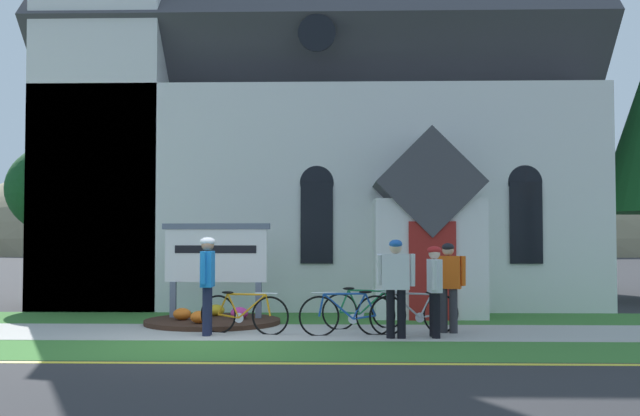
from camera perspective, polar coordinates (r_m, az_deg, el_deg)
The scene contains 18 objects.
ground at distance 16.83m, azimuth -6.71°, elevation -8.22°, with size 140.00×140.00×0.00m, color #2B2B2D.
sidewalk_slab at distance 14.15m, azimuth -0.72°, elevation -9.33°, with size 32.00×2.45×0.01m, color #A8A59E.
grass_verge at distance 11.89m, azimuth -1.16°, elevation -10.67°, with size 32.00×2.12×0.01m, color #38722D.
church_lawn at distance 16.60m, azimuth -0.38°, elevation -8.30°, with size 24.00×2.48×0.01m, color #38722D.
curb_paint_stripe at distance 10.69m, azimuth -1.47°, elevation -11.62°, with size 28.00×0.16×0.01m, color yellow.
church_building at distance 23.09m, azimuth -0.81°, elevation 6.09°, with size 14.42×12.65×13.65m.
church_sign at distance 15.88m, azimuth -7.85°, elevation -3.61°, with size 2.27×0.27×2.05m.
flower_bed at distance 15.62m, azimuth -8.12°, elevation -8.39°, with size 2.74×2.74×0.34m.
bicycle_orange at distance 14.00m, azimuth 7.17°, elevation -7.86°, with size 1.69×0.64×0.80m.
bicycle_white at distance 13.95m, azimuth -5.77°, elevation -7.91°, with size 1.68×0.50×0.79m.
bicycle_black at distance 13.65m, azimuth 2.11°, elevation -8.00°, with size 1.74×0.31×0.82m.
bicycle_green at distance 14.68m, azimuth 3.34°, elevation -7.64°, with size 1.64×0.55×0.82m.
cyclist_in_orange_jersey at distance 14.11m, azimuth 9.63°, elevation -5.41°, with size 0.60×0.38×1.65m.
cyclist_in_white_jersey at distance 13.23m, azimuth 5.73°, elevation -5.43°, with size 0.66×0.33×1.71m.
cyclist_in_green_jersey at distance 13.44m, azimuth 8.62°, elevation -5.73°, with size 0.27×0.72×1.60m.
cyclist_in_blue_jersey at distance 13.72m, azimuth -8.47°, elevation -5.17°, with size 0.29×0.75×1.76m.
yard_deciduous_tree at distance 21.55m, azimuth -18.21°, elevation 1.30°, with size 3.40×3.40×4.39m.
distant_hill at distance 90.81m, azimuth 0.89°, elevation -3.44°, with size 99.17×48.19×26.66m, color #847A5B.
Camera 1 is at (2.39, -12.57, 1.72)m, focal length 42.50 mm.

